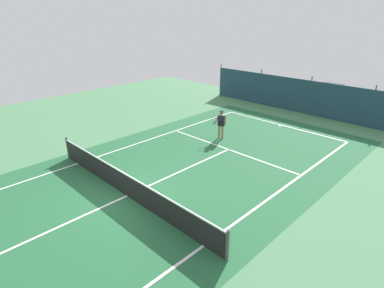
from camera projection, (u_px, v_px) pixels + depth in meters
name	position (u px, v px, depth m)	size (l,w,h in m)	color
ground_plane	(127.00, 196.00, 12.37)	(36.00, 36.00, 0.00)	#4C8456
court_surface	(127.00, 196.00, 12.37)	(11.02, 26.60, 0.01)	#236038
tennis_net	(126.00, 185.00, 12.17)	(10.12, 0.10, 1.10)	black
back_fence	(311.00, 104.00, 22.54)	(16.30, 0.98, 2.70)	#1E3D4C
tennis_player	(221.00, 122.00, 17.72)	(0.57, 0.82, 1.64)	#9E7051
tennis_ball_near_player	(168.00, 137.00, 18.17)	(0.07, 0.07, 0.07)	#CCDB33
tennis_ball_midcourt	(240.00, 117.00, 21.62)	(0.07, 0.07, 0.07)	#CCDB33
parked_car	(328.00, 96.00, 24.04)	(2.02, 4.20, 1.68)	silver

